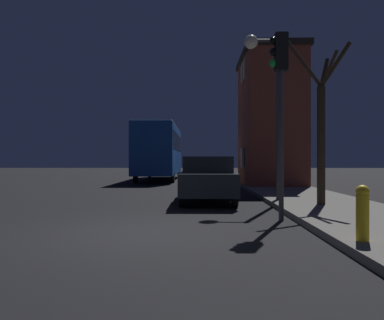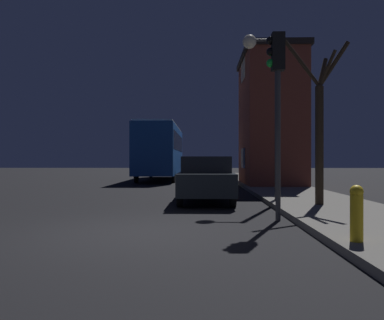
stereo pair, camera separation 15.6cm
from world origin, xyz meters
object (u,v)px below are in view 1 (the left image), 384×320
Objects in this scene: traffic_light at (280,86)px; fire_hydrant at (363,212)px; streetlamp at (265,80)px; car_far_lane at (201,168)px; bus at (160,148)px; car_mid_lane at (203,172)px; bare_tree at (322,125)px; car_near_lane at (207,178)px.

traffic_light is 3.98m from fire_hydrant.
fire_hydrant is (0.43, -6.36, -3.46)m from streetlamp.
fire_hydrant is at bearing -84.17° from car_far_lane.
bus is 2.23× the size of car_mid_lane.
bare_tree is 4.15m from car_near_lane.
car_near_lane is (-1.91, 0.50, -3.26)m from streetlamp.
bare_tree reaches higher than traffic_light.
car_near_lane is at bearing 150.90° from bare_tree.
bare_tree is 5.44m from fire_hydrant.
car_mid_lane is at bearing 90.12° from car_near_lane.
car_mid_lane is 8.48m from car_far_lane.
bus is at bearing 104.75° from traffic_light.
car_mid_lane is at bearing 98.72° from fire_hydrant.
streetlamp reaches higher than bare_tree.
streetlamp is at bearing 85.74° from traffic_light.
bus is (-4.77, 18.10, -0.92)m from traffic_light.
car_near_lane is (-3.32, 1.85, -1.66)m from bare_tree.
streetlamp reaches higher than fire_hydrant.
streetlamp is 0.52× the size of bus.
streetlamp reaches higher than car_far_lane.
streetlamp is 1.15× the size of car_mid_lane.
car_near_lane is at bearing -89.88° from car_mid_lane.
traffic_light reaches higher than car_mid_lane.
traffic_light reaches higher than car_near_lane.
streetlamp is 1.27× the size of car_far_lane.
traffic_light is 0.94× the size of bare_tree.
streetlamp is 3.81m from car_near_lane.
fire_hydrant is at bearing -81.28° from car_mid_lane.
car_near_lane is 8.48m from car_mid_lane.
fire_hydrant is at bearing -86.15° from streetlamp.
car_far_lane is (-0.08, 8.48, 0.03)m from car_mid_lane.
streetlamp is 7.25m from fire_hydrant.
fire_hydrant is (2.43, -23.82, -0.19)m from car_far_lane.
car_far_lane is 23.95m from fire_hydrant.
car_mid_lane reaches higher than fire_hydrant.
bus reaches higher than car_far_lane.
bus is 4.36m from car_far_lane.
streetlamp reaches higher than car_near_lane.
car_far_lane is at bearing 90.33° from car_near_lane.
fire_hydrant is (-0.99, -5.01, -1.86)m from bare_tree.
bare_tree reaches higher than bus.
streetlamp is at bearing -14.79° from car_near_lane.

